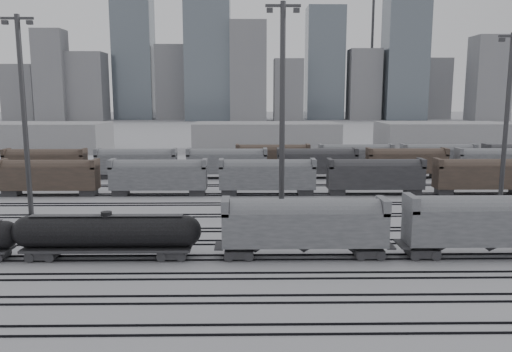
{
  "coord_description": "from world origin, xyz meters",
  "views": [
    {
      "loc": [
        5.06,
        -45.07,
        15.42
      ],
      "look_at": [
        6.13,
        25.85,
        4.0
      ],
      "focal_mm": 35.0,
      "sensor_mm": 36.0,
      "label": 1
    }
  ],
  "objects_px": {
    "tank_car_b": "(107,233)",
    "hopper_car_b": "(492,220)",
    "hopper_car_a": "(304,223)",
    "light_mast_c": "(282,107)"
  },
  "relations": [
    {
      "from": "hopper_car_a",
      "to": "hopper_car_b",
      "type": "bearing_deg",
      "value": 0.0
    },
    {
      "from": "tank_car_b",
      "to": "hopper_car_b",
      "type": "xyz_separation_m",
      "value": [
        36.73,
        0.0,
        1.09
      ]
    },
    {
      "from": "tank_car_b",
      "to": "light_mast_c",
      "type": "xyz_separation_m",
      "value": [
        17.6,
        15.48,
        11.52
      ]
    },
    {
      "from": "hopper_car_a",
      "to": "hopper_car_b",
      "type": "xyz_separation_m",
      "value": [
        17.98,
        0.0,
        0.17
      ]
    },
    {
      "from": "tank_car_b",
      "to": "hopper_car_b",
      "type": "bearing_deg",
      "value": 0.0
    },
    {
      "from": "hopper_car_b",
      "to": "tank_car_b",
      "type": "bearing_deg",
      "value": 180.0
    },
    {
      "from": "hopper_car_a",
      "to": "light_mast_c",
      "type": "distance_m",
      "value": 18.8
    },
    {
      "from": "tank_car_b",
      "to": "hopper_car_a",
      "type": "height_order",
      "value": "hopper_car_a"
    },
    {
      "from": "tank_car_b",
      "to": "hopper_car_b",
      "type": "relative_size",
      "value": 1.08
    },
    {
      "from": "hopper_car_b",
      "to": "hopper_car_a",
      "type": "bearing_deg",
      "value": 180.0
    }
  ]
}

